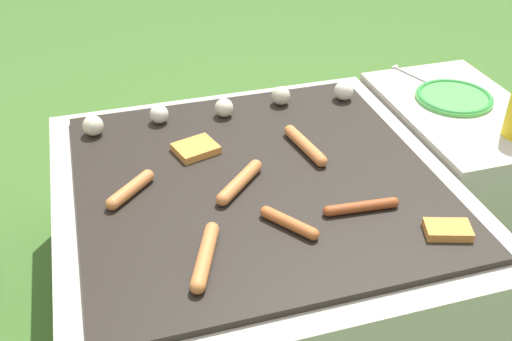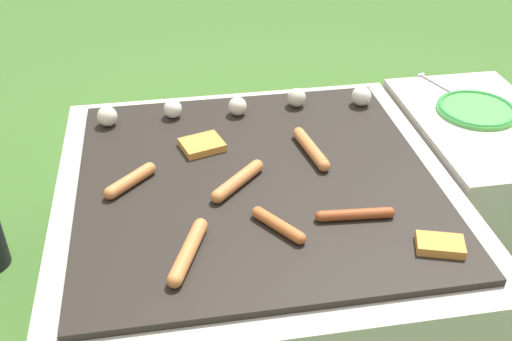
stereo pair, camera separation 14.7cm
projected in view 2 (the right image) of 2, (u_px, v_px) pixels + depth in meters
name	position (u px, v px, depth m)	size (l,w,h in m)	color
ground_plane	(256.00, 291.00, 1.70)	(14.00, 14.00, 0.00)	#3D6628
grill	(256.00, 239.00, 1.59)	(0.98, 0.98, 0.39)	#B2AA9E
side_ledge	(470.00, 176.00, 1.83)	(0.38, 0.61, 0.39)	#B2AA9E
sausage_front_center	(355.00, 214.00, 1.34)	(0.18, 0.04, 0.02)	#93421E
sausage_back_center	(238.00, 181.00, 1.44)	(0.14, 0.14, 0.03)	#C6753D
sausage_mid_left	(311.00, 148.00, 1.56)	(0.06, 0.19, 0.03)	#C6753D
sausage_back_left	(188.00, 251.00, 1.23)	(0.10, 0.19, 0.03)	#C6753D
sausage_back_right	(130.00, 180.00, 1.44)	(0.12, 0.12, 0.03)	#C6753D
sausage_front_right	(278.00, 225.00, 1.30)	(0.10, 0.13, 0.03)	#B7602D
bread_slice_right	(440.00, 245.00, 1.26)	(0.11, 0.09, 0.02)	#D18438
bread_slice_left	(202.00, 145.00, 1.58)	(0.13, 0.12, 0.02)	#D18438
mushroom_row	(242.00, 104.00, 1.73)	(0.80, 0.08, 0.06)	beige
plate_colorful	(477.00, 109.00, 1.75)	(0.23, 0.23, 0.02)	#4CB24C
fork_utensil	(439.00, 85.00, 1.89)	(0.08, 0.20, 0.01)	silver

